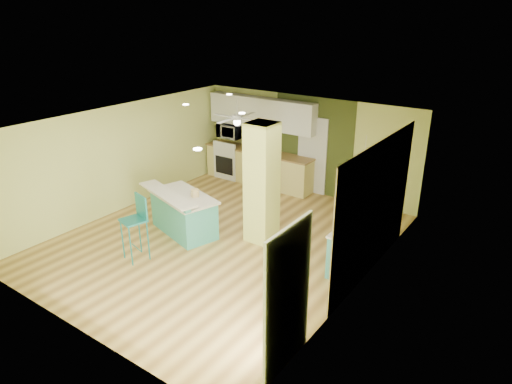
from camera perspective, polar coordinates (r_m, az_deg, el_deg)
floor at (r=9.67m, az=-4.20°, el=-5.99°), size 6.00×7.00×0.01m
ceiling at (r=8.78m, az=-4.65°, el=8.64°), size 6.00×7.00×0.01m
wall_back at (r=11.91m, az=6.34°, el=5.92°), size 6.00×0.01×2.50m
wall_front at (r=7.06m, az=-22.82°, el=-7.48°), size 6.00×0.01×2.50m
wall_left at (r=11.20m, az=-16.45°, el=4.10°), size 0.01×7.00×2.50m
wall_right at (r=7.74m, az=13.15°, el=-3.64°), size 0.01×7.00×2.50m
wood_panel at (r=8.26m, az=14.65°, el=-2.11°), size 0.02×3.40×2.50m
olive_accent at (r=11.81m, az=7.15°, el=5.74°), size 2.20×0.02×2.50m
interior_door at (r=11.86m, az=7.03°, el=4.55°), size 0.82×0.05×2.00m
french_door at (r=6.04m, az=3.97°, el=-13.15°), size 0.04×1.08×2.10m
column at (r=9.15m, az=0.72°, el=1.05°), size 0.55×0.55×2.50m
kitchen_run at (r=12.55m, az=0.32°, el=3.16°), size 3.25×0.63×0.94m
stove at (r=13.08m, az=-3.13°, el=3.87°), size 0.76×0.66×1.08m
upper_cabinets at (r=12.25m, az=0.66°, el=9.87°), size 3.20×0.34×0.80m
microwave at (r=12.84m, az=-3.19°, el=7.66°), size 0.70×0.48×0.39m
ceiling_fan at (r=11.06m, az=-2.39°, el=9.22°), size 1.41×1.41×0.61m
pendant_lamp at (r=8.27m, az=13.28°, el=2.80°), size 0.14×0.14×0.69m
wall_decor at (r=8.32m, az=15.20°, el=0.28°), size 0.03×0.90×0.70m
peninsula at (r=9.88m, az=-9.11°, el=-2.58°), size 1.95×1.44×0.99m
bar_stool at (r=8.89m, az=-14.65°, el=-3.08°), size 0.52×0.52×1.29m
side_counter at (r=8.65m, az=12.22°, el=-6.77°), size 0.56×1.33×0.85m
fruit_bowl at (r=12.22m, az=1.45°, el=5.12°), size 0.35×0.35×0.07m
canister at (r=9.62m, az=-7.64°, el=-0.11°), size 0.17×0.17×0.15m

